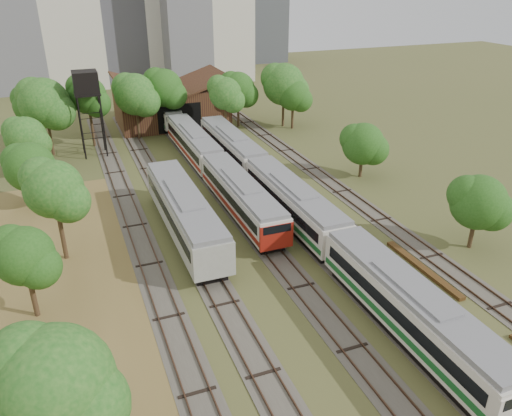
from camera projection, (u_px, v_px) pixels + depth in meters
name	position (u px, v px, depth m)	size (l,w,h in m)	color
ground	(410.00, 375.00, 29.18)	(240.00, 240.00, 0.00)	#475123
dry_grass_patch	(79.00, 364.00, 29.97)	(14.00, 60.00, 0.04)	brown
tracks	(249.00, 207.00, 49.97)	(24.60, 80.00, 0.19)	#4C473D
railcar_red_set	(214.00, 167.00, 54.84)	(2.93, 34.58, 3.62)	black
railcar_green_set	(293.00, 203.00, 46.22)	(3.00, 52.07, 3.71)	black
railcar_rear	(163.00, 110.00, 77.82)	(2.73, 16.08, 3.37)	black
old_grey_coach	(185.00, 213.00, 43.70)	(3.26, 18.00, 4.03)	black
water_tower	(86.00, 85.00, 60.48)	(3.05, 3.05, 10.57)	black
rail_pile_near	(423.00, 269.00, 39.36)	(0.59, 8.84, 0.29)	#513417
maintenance_shed	(171.00, 105.00, 76.37)	(16.45, 11.55, 7.58)	#371A14
tree_band_left	(29.00, 211.00, 36.92)	(8.41, 64.65, 8.47)	#382616
tree_band_far	(170.00, 92.00, 68.30)	(39.19, 10.53, 9.78)	#382616
tree_band_right	(359.00, 136.00, 56.94)	(5.79, 42.76, 7.43)	#382616
tower_far_right	(258.00, 4.00, 126.90)	(12.00, 12.00, 28.00)	#44474C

